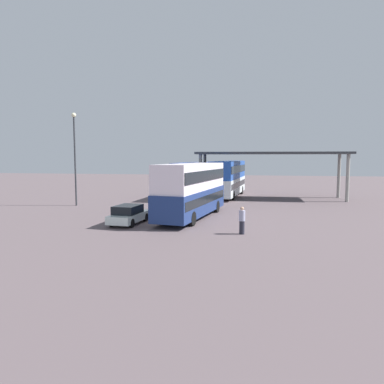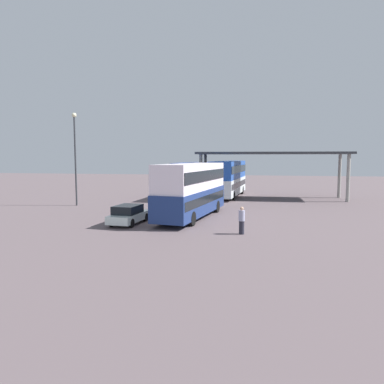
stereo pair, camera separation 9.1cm
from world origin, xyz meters
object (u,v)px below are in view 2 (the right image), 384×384
(double_decker_main, at_px, (192,188))
(pedestrian_waiting, at_px, (242,221))
(double_decker_mid_row, at_px, (229,177))
(lamppost_tall, at_px, (75,149))
(parked_hatchback, at_px, (129,215))
(double_decker_near_canopy, at_px, (192,178))

(double_decker_main, distance_m, pedestrian_waiting, 6.96)
(double_decker_main, relative_size, double_decker_mid_row, 0.91)
(lamppost_tall, bearing_deg, parked_hatchback, -44.64)
(lamppost_tall, distance_m, pedestrian_waiting, 19.98)
(parked_hatchback, height_order, double_decker_near_canopy, double_decker_near_canopy)
(parked_hatchback, xyz_separation_m, pedestrian_waiting, (7.98, -1.90, 0.17))
(double_decker_mid_row, bearing_deg, lamppost_tall, 132.80)
(lamppost_tall, height_order, pedestrian_waiting, lamppost_tall)
(lamppost_tall, relative_size, pedestrian_waiting, 5.27)
(parked_hatchback, bearing_deg, pedestrian_waiting, -99.16)
(parked_hatchback, height_order, double_decker_mid_row, double_decker_mid_row)
(double_decker_main, bearing_deg, parked_hatchback, 140.21)
(double_decker_near_canopy, xyz_separation_m, lamppost_tall, (-9.65, -9.34, 3.26))
(double_decker_mid_row, xyz_separation_m, pedestrian_waiting, (2.73, -21.17, -1.47))
(double_decker_main, bearing_deg, double_decker_near_canopy, 18.68)
(parked_hatchback, distance_m, lamppost_tall, 12.88)
(parked_hatchback, relative_size, double_decker_mid_row, 0.35)
(double_decker_mid_row, distance_m, lamppost_tall, 17.82)
(double_decker_near_canopy, bearing_deg, double_decker_main, -167.49)
(double_decker_main, relative_size, parked_hatchback, 2.64)
(parked_hatchback, xyz_separation_m, double_decker_mid_row, (5.25, 19.27, 1.64))
(parked_hatchback, relative_size, pedestrian_waiting, 2.42)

